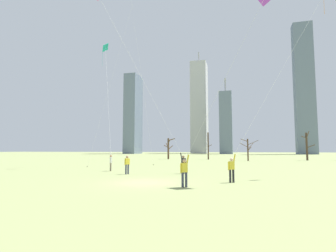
{
  "coord_description": "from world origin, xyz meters",
  "views": [
    {
      "loc": [
        5.95,
        -16.71,
        2.16
      ],
      "look_at": [
        0.0,
        6.0,
        4.24
      ],
      "focal_mm": 28.41,
      "sensor_mm": 36.0,
      "label": 1
    }
  ],
  "objects_px": {
    "kite_flyer_midfield_left_pink": "(162,121)",
    "bystander_far_off_by_trees": "(127,164)",
    "kite_flyer_midfield_right_teal": "(109,127)",
    "bare_tree_rightmost": "(248,148)",
    "bare_tree_center": "(169,148)",
    "kite_flyer_foreground_left_purple": "(209,118)",
    "bare_tree_far_right_edge": "(208,146)",
    "bare_tree_left_of_center": "(307,146)",
    "kite_flyer_foreground_right_orange": "(248,137)"
  },
  "relations": [
    {
      "from": "kite_flyer_foreground_left_purple",
      "to": "bare_tree_left_of_center",
      "type": "bearing_deg",
      "value": 70.45
    },
    {
      "from": "kite_flyer_midfield_left_pink",
      "to": "kite_flyer_foreground_left_purple",
      "type": "height_order",
      "value": "kite_flyer_midfield_left_pink"
    },
    {
      "from": "kite_flyer_foreground_right_orange",
      "to": "bare_tree_rightmost",
      "type": "distance_m",
      "value": 34.35
    },
    {
      "from": "kite_flyer_midfield_left_pink",
      "to": "kite_flyer_midfield_right_teal",
      "type": "bearing_deg",
      "value": 155.86
    },
    {
      "from": "kite_flyer_midfield_left_pink",
      "to": "bystander_far_off_by_trees",
      "type": "bearing_deg",
      "value": -155.81
    },
    {
      "from": "kite_flyer_foreground_right_orange",
      "to": "kite_flyer_midfield_right_teal",
      "type": "relative_size",
      "value": 0.98
    },
    {
      "from": "kite_flyer_midfield_left_pink",
      "to": "bare_tree_center",
      "type": "relative_size",
      "value": 3.72
    },
    {
      "from": "bystander_far_off_by_trees",
      "to": "bare_tree_center",
      "type": "bearing_deg",
      "value": 98.86
    },
    {
      "from": "kite_flyer_foreground_right_orange",
      "to": "bare_tree_far_right_edge",
      "type": "distance_m",
      "value": 40.01
    },
    {
      "from": "kite_flyer_midfield_right_teal",
      "to": "bare_tree_left_of_center",
      "type": "height_order",
      "value": "kite_flyer_midfield_right_teal"
    },
    {
      "from": "kite_flyer_midfield_left_pink",
      "to": "kite_flyer_midfield_right_teal",
      "type": "relative_size",
      "value": 1.07
    },
    {
      "from": "kite_flyer_midfield_left_pink",
      "to": "bystander_far_off_by_trees",
      "type": "distance_m",
      "value": 4.94
    },
    {
      "from": "kite_flyer_foreground_right_orange",
      "to": "bare_tree_far_right_edge",
      "type": "height_order",
      "value": "kite_flyer_foreground_right_orange"
    },
    {
      "from": "bystander_far_off_by_trees",
      "to": "kite_flyer_foreground_right_orange",
      "type": "bearing_deg",
      "value": -15.83
    },
    {
      "from": "kite_flyer_foreground_right_orange",
      "to": "kite_flyer_midfield_left_pink",
      "type": "bearing_deg",
      "value": 150.52
    },
    {
      "from": "kite_flyer_midfield_right_teal",
      "to": "bare_tree_far_right_edge",
      "type": "distance_m",
      "value": 33.03
    },
    {
      "from": "bare_tree_left_of_center",
      "to": "bare_tree_rightmost",
      "type": "height_order",
      "value": "bare_tree_left_of_center"
    },
    {
      "from": "kite_flyer_midfield_right_teal",
      "to": "bare_tree_rightmost",
      "type": "bearing_deg",
      "value": 60.47
    },
    {
      "from": "kite_flyer_foreground_left_purple",
      "to": "bare_tree_far_right_edge",
      "type": "height_order",
      "value": "kite_flyer_foreground_left_purple"
    },
    {
      "from": "kite_flyer_midfield_left_pink",
      "to": "bare_tree_center",
      "type": "bearing_deg",
      "value": 103.61
    },
    {
      "from": "kite_flyer_foreground_right_orange",
      "to": "bare_tree_left_of_center",
      "type": "bearing_deg",
      "value": 72.19
    },
    {
      "from": "bystander_far_off_by_trees",
      "to": "kite_flyer_midfield_right_teal",
      "type": "bearing_deg",
      "value": 132.94
    },
    {
      "from": "kite_flyer_foreground_right_orange",
      "to": "bystander_far_off_by_trees",
      "type": "xyz_separation_m",
      "value": [
        -10.16,
        2.88,
        -2.1
      ]
    },
    {
      "from": "kite_flyer_midfield_left_pink",
      "to": "bystander_far_off_by_trees",
      "type": "height_order",
      "value": "kite_flyer_midfield_left_pink"
    },
    {
      "from": "kite_flyer_foreground_left_purple",
      "to": "bystander_far_off_by_trees",
      "type": "bearing_deg",
      "value": 143.33
    },
    {
      "from": "kite_flyer_midfield_right_teal",
      "to": "bare_tree_center",
      "type": "bearing_deg",
      "value": 92.88
    },
    {
      "from": "kite_flyer_foreground_left_purple",
      "to": "bare_tree_far_right_edge",
      "type": "xyz_separation_m",
      "value": [
        -4.55,
        42.33,
        -1.04
      ]
    },
    {
      "from": "kite_flyer_foreground_right_orange",
      "to": "bare_tree_left_of_center",
      "type": "distance_m",
      "value": 41.51
    },
    {
      "from": "kite_flyer_foreground_left_purple",
      "to": "kite_flyer_midfield_right_teal",
      "type": "bearing_deg",
      "value": 139.39
    },
    {
      "from": "bare_tree_center",
      "to": "kite_flyer_foreground_left_purple",
      "type": "bearing_deg",
      "value": -72.28
    },
    {
      "from": "kite_flyer_midfield_right_teal",
      "to": "bare_tree_left_of_center",
      "type": "distance_m",
      "value": 42.07
    },
    {
      "from": "kite_flyer_foreground_right_orange",
      "to": "bystander_far_off_by_trees",
      "type": "bearing_deg",
      "value": 164.17
    },
    {
      "from": "bare_tree_far_right_edge",
      "to": "bare_tree_rightmost",
      "type": "height_order",
      "value": "bare_tree_far_right_edge"
    },
    {
      "from": "bare_tree_left_of_center",
      "to": "bare_tree_center",
      "type": "bearing_deg",
      "value": -179.22
    },
    {
      "from": "bare_tree_left_of_center",
      "to": "bare_tree_far_right_edge",
      "type": "xyz_separation_m",
      "value": [
        -19.62,
        -0.11,
        0.07
      ]
    },
    {
      "from": "bystander_far_off_by_trees",
      "to": "bare_tree_center",
      "type": "distance_m",
      "value": 36.73
    },
    {
      "from": "kite_flyer_foreground_right_orange",
      "to": "bystander_far_off_by_trees",
      "type": "relative_size",
      "value": 9.93
    },
    {
      "from": "kite_flyer_foreground_left_purple",
      "to": "bare_tree_rightmost",
      "type": "distance_m",
      "value": 37.45
    },
    {
      "from": "kite_flyer_foreground_right_orange",
      "to": "bare_tree_center",
      "type": "bearing_deg",
      "value": 111.99
    },
    {
      "from": "kite_flyer_midfield_right_teal",
      "to": "bystander_far_off_by_trees",
      "type": "distance_m",
      "value": 6.97
    },
    {
      "from": "bystander_far_off_by_trees",
      "to": "bare_tree_left_of_center",
      "type": "bearing_deg",
      "value": 58.04
    },
    {
      "from": "kite_flyer_midfield_left_pink",
      "to": "bare_tree_far_right_edge",
      "type": "bearing_deg",
      "value": 89.33
    },
    {
      "from": "kite_flyer_foreground_right_orange",
      "to": "bare_tree_left_of_center",
      "type": "relative_size",
      "value": 2.77
    },
    {
      "from": "bare_tree_left_of_center",
      "to": "bare_tree_rightmost",
      "type": "relative_size",
      "value": 1.36
    },
    {
      "from": "bare_tree_rightmost",
      "to": "kite_flyer_midfield_right_teal",
      "type": "bearing_deg",
      "value": -119.53
    },
    {
      "from": "kite_flyer_foreground_right_orange",
      "to": "bare_tree_left_of_center",
      "type": "height_order",
      "value": "kite_flyer_foreground_right_orange"
    },
    {
      "from": "kite_flyer_foreground_left_purple",
      "to": "kite_flyer_midfield_right_teal",
      "type": "height_order",
      "value": "kite_flyer_midfield_right_teal"
    },
    {
      "from": "kite_flyer_midfield_left_pink",
      "to": "bare_tree_rightmost",
      "type": "bearing_deg",
      "value": 74.29
    },
    {
      "from": "bare_tree_center",
      "to": "kite_flyer_midfield_right_teal",
      "type": "bearing_deg",
      "value": -87.12
    },
    {
      "from": "bare_tree_center",
      "to": "bare_tree_rightmost",
      "type": "bearing_deg",
      "value": -15.83
    }
  ]
}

